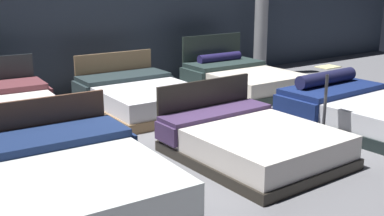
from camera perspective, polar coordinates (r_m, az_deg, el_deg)
name	(u,v)px	position (r m, az deg, el deg)	size (l,w,h in m)	color
ground_plane	(187,131)	(6.79, -0.55, -2.73)	(18.00, 18.00, 0.02)	slate
bed_0	(67,184)	(4.58, -14.76, -8.78)	(1.77, 2.16, 0.87)	brown
bed_1	(251,141)	(5.73, 7.06, -3.99)	(1.64, 1.98, 0.81)	black
bed_2	(363,111)	(7.30, 19.82, -0.32)	(1.77, 2.19, 0.71)	black
bed_4	(140,96)	(7.82, -6.21, 1.42)	(1.65, 2.12, 0.83)	#8C6D4C
bed_5	(241,79)	(9.14, 5.90, 3.51)	(1.64, 2.12, 0.99)	#27332C
price_sign	(324,115)	(6.33, 15.58, -0.79)	(0.28, 0.24, 1.03)	#3F3F44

